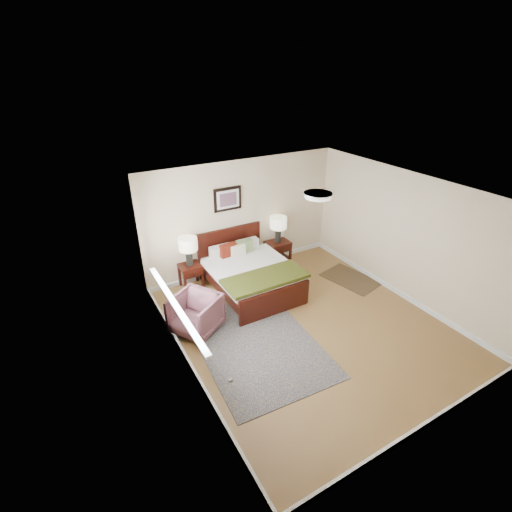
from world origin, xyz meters
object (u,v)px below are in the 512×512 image
nightstand_right (278,250)px  lamp_left (188,246)px  bed (250,270)px  armchair (196,314)px  lamp_right (278,224)px  nightstand_left (191,270)px  rug_persian (257,344)px

nightstand_right → lamp_left: bearing=179.6°
bed → armchair: bed is taller
lamp_right → bed: bearing=-147.4°
nightstand_left → lamp_left: bearing=90.0°
lamp_right → lamp_left: bearing=180.0°
lamp_left → nightstand_left: bearing=-90.0°
armchair → lamp_left: bearing=130.0°
rug_persian → nightstand_right: bearing=54.0°
lamp_right → armchair: size_ratio=0.79×
lamp_left → lamp_right: (2.15, 0.00, 0.02)m
lamp_left → lamp_right: size_ratio=1.00×
lamp_left → nightstand_right: bearing=-0.4°
bed → nightstand_left: bed is taller
nightstand_left → bed: bearing=-35.2°
lamp_left → lamp_right: 2.15m
lamp_left → rug_persian: bearing=-82.3°
nightstand_right → lamp_right: 0.64m
nightstand_left → lamp_right: (2.15, 0.02, 0.58)m
bed → armchair: 1.60m
bed → lamp_right: (1.15, 0.73, 0.50)m
nightstand_right → nightstand_left: bearing=-179.8°
bed → rug_persian: (-0.70, -1.53, -0.48)m
bed → lamp_right: bearing=32.6°
armchair → rug_persian: 1.19m
armchair → rug_persian: bearing=8.4°
rug_persian → lamp_right: bearing=54.2°
bed → nightstand_right: 1.36m
lamp_left → lamp_right: bearing=0.0°
lamp_left → armchair: size_ratio=0.79×
nightstand_left → armchair: 1.45m
nightstand_left → nightstand_right: bearing=0.2°
nightstand_left → nightstand_right: nightstand_right is taller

